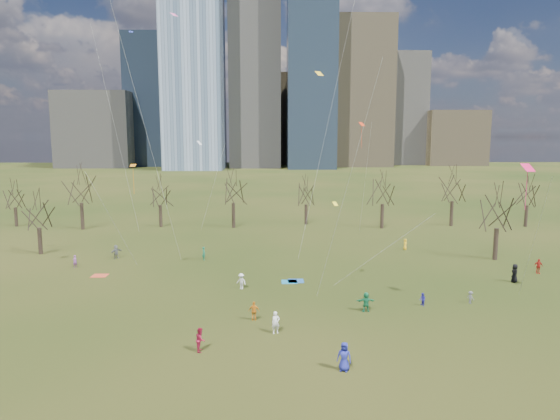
{
  "coord_description": "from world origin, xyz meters",
  "views": [
    {
      "loc": [
        -1.03,
        -39.98,
        14.63
      ],
      "look_at": [
        0.0,
        12.0,
        7.0
      ],
      "focal_mm": 32.0,
      "sensor_mm": 36.0,
      "label": 1
    }
  ],
  "objects_px": {
    "person_0": "(344,357)",
    "person_1": "(276,322)",
    "person_2": "(200,340)",
    "blanket_teal": "(289,282)",
    "person_4": "(254,311)",
    "blanket_crimson": "(100,276)",
    "blanket_navy": "(296,281)"
  },
  "relations": [
    {
      "from": "person_4",
      "to": "blanket_crimson",
      "type": "bearing_deg",
      "value": -30.13
    },
    {
      "from": "person_0",
      "to": "person_1",
      "type": "distance_m",
      "value": 7.48
    },
    {
      "from": "blanket_navy",
      "to": "blanket_crimson",
      "type": "distance_m",
      "value": 20.92
    },
    {
      "from": "blanket_navy",
      "to": "blanket_crimson",
      "type": "xyz_separation_m",
      "value": [
        -20.78,
        2.37,
        0.0
      ]
    },
    {
      "from": "blanket_navy",
      "to": "person_2",
      "type": "relative_size",
      "value": 0.95
    },
    {
      "from": "blanket_navy",
      "to": "person_4",
      "type": "distance_m",
      "value": 11.7
    },
    {
      "from": "blanket_teal",
      "to": "person_0",
      "type": "bearing_deg",
      "value": -82.11
    },
    {
      "from": "person_4",
      "to": "person_0",
      "type": "bearing_deg",
      "value": 132.19
    },
    {
      "from": "blanket_navy",
      "to": "person_2",
      "type": "xyz_separation_m",
      "value": [
        -7.43,
        -16.74,
        0.82
      ]
    },
    {
      "from": "person_2",
      "to": "person_4",
      "type": "relative_size",
      "value": 1.07
    },
    {
      "from": "blanket_navy",
      "to": "person_1",
      "type": "bearing_deg",
      "value": -99.21
    },
    {
      "from": "blanket_crimson",
      "to": "person_0",
      "type": "height_order",
      "value": "person_0"
    },
    {
      "from": "blanket_navy",
      "to": "person_0",
      "type": "distance_m",
      "value": 19.96
    },
    {
      "from": "person_1",
      "to": "person_2",
      "type": "relative_size",
      "value": 1.01
    },
    {
      "from": "blanket_navy",
      "to": "person_0",
      "type": "xyz_separation_m",
      "value": [
        2.03,
        -19.84,
        0.92
      ]
    },
    {
      "from": "blanket_teal",
      "to": "person_0",
      "type": "relative_size",
      "value": 0.86
    },
    {
      "from": "blanket_navy",
      "to": "person_1",
      "type": "distance_m",
      "value": 13.88
    },
    {
      "from": "blanket_crimson",
      "to": "person_4",
      "type": "distance_m",
      "value": 21.53
    },
    {
      "from": "blanket_crimson",
      "to": "blanket_navy",
      "type": "bearing_deg",
      "value": -6.5
    },
    {
      "from": "blanket_teal",
      "to": "blanket_navy",
      "type": "bearing_deg",
      "value": 24.46
    },
    {
      "from": "person_0",
      "to": "person_2",
      "type": "xyz_separation_m",
      "value": [
        -9.46,
        3.09,
        -0.09
      ]
    },
    {
      "from": "person_1",
      "to": "person_4",
      "type": "height_order",
      "value": "person_1"
    },
    {
      "from": "blanket_teal",
      "to": "person_4",
      "type": "bearing_deg",
      "value": -106.88
    },
    {
      "from": "person_0",
      "to": "blanket_crimson",
      "type": "bearing_deg",
      "value": 156.02
    },
    {
      "from": "blanket_crimson",
      "to": "person_1",
      "type": "distance_m",
      "value": 24.56
    },
    {
      "from": "person_1",
      "to": "person_2",
      "type": "distance_m",
      "value": 6.05
    },
    {
      "from": "person_0",
      "to": "person_4",
      "type": "bearing_deg",
      "value": 144.18
    },
    {
      "from": "person_1",
      "to": "person_4",
      "type": "relative_size",
      "value": 1.07
    },
    {
      "from": "person_2",
      "to": "blanket_teal",
      "type": "bearing_deg",
      "value": -24.64
    },
    {
      "from": "person_0",
      "to": "person_2",
      "type": "relative_size",
      "value": 1.11
    },
    {
      "from": "blanket_teal",
      "to": "blanket_navy",
      "type": "height_order",
      "value": "same"
    },
    {
      "from": "blanket_teal",
      "to": "person_1",
      "type": "relative_size",
      "value": 0.95
    }
  ]
}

